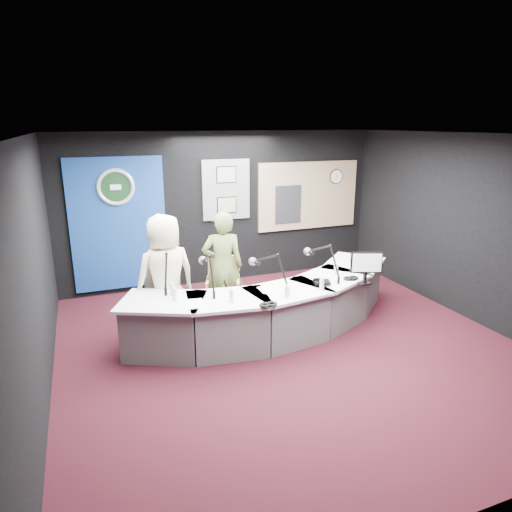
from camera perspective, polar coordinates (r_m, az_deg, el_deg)
name	(u,v)px	position (r m, az deg, el deg)	size (l,w,h in m)	color
ground	(291,347)	(6.34, 4.38, -11.32)	(6.00, 6.00, 0.00)	black
ceiling	(296,135)	(5.62, 5.02, 14.86)	(6.00, 6.00, 0.02)	silver
wall_back	(223,208)	(8.56, -4.09, 5.94)	(6.00, 0.02, 2.80)	black
wall_front	(483,357)	(3.56, 26.50, -11.20)	(6.00, 0.02, 2.80)	black
wall_left	(34,276)	(5.31, -25.97, -2.23)	(0.02, 6.00, 2.80)	black
wall_right	(474,229)	(7.60, 25.56, 3.04)	(0.02, 6.00, 2.80)	black
broadcast_desk	(272,308)	(6.62, 2.01, -6.47)	(4.50, 1.90, 0.75)	silver
backdrop_panel	(119,225)	(8.22, -16.79, 3.78)	(1.60, 0.05, 2.30)	navy
agency_seal	(116,187)	(8.07, -17.14, 8.23)	(0.63, 0.63, 0.07)	silver
seal_center	(116,187)	(8.07, -17.15, 8.23)	(0.48, 0.48, 0.01)	black
pinboard	(226,190)	(8.49, -3.75, 8.26)	(0.90, 0.04, 1.10)	slate
framed_photo_upper	(226,175)	(8.43, -3.72, 10.12)	(0.34, 0.02, 0.27)	gray
framed_photo_lower	(227,205)	(8.50, -3.65, 6.36)	(0.34, 0.02, 0.27)	gray
booth_window_frame	(308,195)	(9.17, 6.55, 7.52)	(2.12, 0.06, 1.32)	#9D8262
booth_glow	(308,196)	(9.16, 6.58, 7.51)	(2.00, 0.02, 1.20)	#D4A785
equipment_rack	(288,205)	(8.97, 4.04, 6.42)	(0.55, 0.02, 0.75)	black
wall_clock	(336,177)	(9.39, 10.00, 9.75)	(0.28, 0.28, 0.01)	white
armchair_left	(167,300)	(6.60, -11.06, -5.41)	(0.59, 0.59, 1.06)	#B07E50
armchair_right	(223,291)	(7.03, -4.12, -4.40)	(0.51, 0.51, 0.91)	#B07E50
draped_jacket	(163,288)	(6.80, -11.56, -3.96)	(0.50, 0.10, 0.70)	gray
person_man	(166,276)	(6.48, -11.23, -2.51)	(0.86, 0.56, 1.76)	beige
person_woman	(223,267)	(6.90, -4.18, -1.35)	(0.62, 0.41, 1.69)	#5C6E39
computer_monitor	(366,262)	(6.53, 13.58, -0.77)	(0.49, 0.03, 0.33)	black
desk_phone	(322,283)	(6.50, 8.23, -3.30)	(0.22, 0.17, 0.05)	black
headphones_near	(351,278)	(6.77, 11.76, -2.72)	(0.19, 0.19, 0.03)	black
headphones_far	(268,305)	(5.69, 1.55, -6.09)	(0.22, 0.22, 0.04)	black
paper_stack	(195,304)	(5.81, -7.69, -5.92)	(0.23, 0.32, 0.00)	white
notepad	(266,290)	(6.23, 1.31, -4.22)	(0.19, 0.27, 0.00)	white
boom_mic_a	(169,267)	(6.33, -10.79, -1.31)	(0.35, 0.70, 0.60)	black
boom_mic_b	(208,270)	(6.13, -6.03, -1.70)	(0.16, 0.74, 0.60)	black
boom_mic_c	(270,269)	(6.13, 1.76, -1.61)	(0.41, 0.67, 0.60)	black
boom_mic_d	(323,259)	(6.66, 8.36, -0.32)	(0.32, 0.71, 0.60)	black
water_bottles	(285,283)	(6.24, 3.65, -3.35)	(3.04, 0.68, 0.18)	silver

